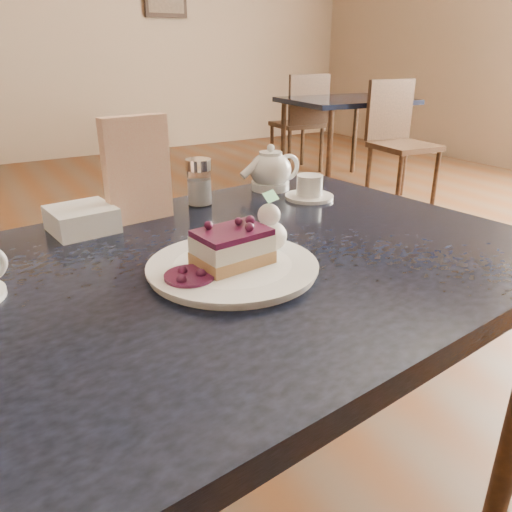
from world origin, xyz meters
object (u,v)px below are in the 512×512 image
main_table (218,301)px  dessert_plate (233,267)px  bg_table_far_right (341,177)px  tea_set (278,175)px  cheesecake_slice (232,247)px

main_table → dessert_plate: size_ratio=4.60×
dessert_plate → bg_table_far_right: bearing=45.9°
main_table → dessert_plate: bearing=-90.0°
main_table → tea_set: 0.47m
dessert_plate → tea_set: tea_set is taller
main_table → tea_set: size_ratio=5.34×
main_table → cheesecake_slice: size_ratio=9.96×
tea_set → bg_table_far_right: 2.96m
main_table → cheesecake_slice: (0.00, -0.05, 0.11)m
main_table → tea_set: (0.33, 0.31, 0.11)m
main_table → bg_table_far_right: (2.34, 2.37, -0.57)m
cheesecake_slice → bg_table_far_right: cheesecake_slice is taller
dessert_plate → cheesecake_slice: (0.00, 0.00, 0.03)m
tea_set → cheesecake_slice: bearing=-132.3°
cheesecake_slice → bg_table_far_right: bearing=40.0°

